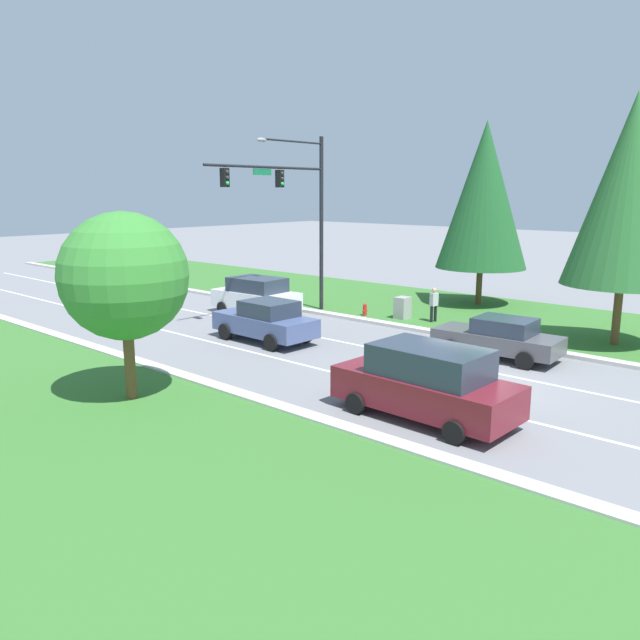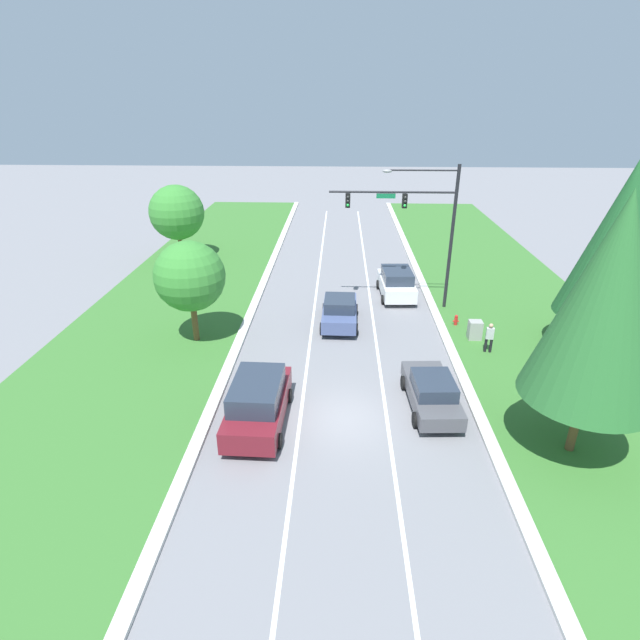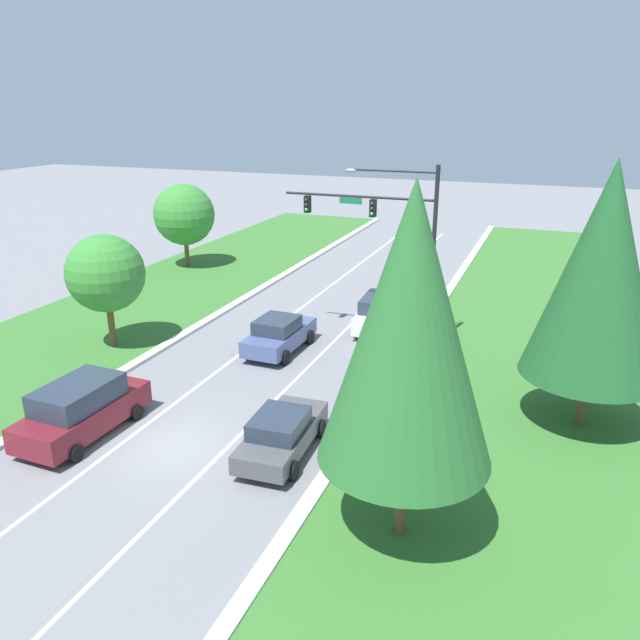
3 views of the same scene
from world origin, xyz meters
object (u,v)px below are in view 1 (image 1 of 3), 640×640
(conifer_near_right_tree, at_px, (484,196))
(oak_far_left_tree, at_px, (124,277))
(traffic_signal_mast, at_px, (294,198))
(graphite_sedan, at_px, (499,338))
(white_suv, at_px, (256,295))
(pedestrian, at_px, (434,304))
(fire_hydrant, at_px, (365,310))
(utility_cabinet, at_px, (402,309))
(burgundy_suv, at_px, (426,382))
(conifer_far_right_tree, at_px, (629,191))
(slate_blue_sedan, at_px, (266,321))

(conifer_near_right_tree, relative_size, oak_far_left_tree, 1.74)
(traffic_signal_mast, distance_m, graphite_sedan, 12.21)
(traffic_signal_mast, distance_m, oak_far_left_tree, 13.59)
(white_suv, height_order, pedestrian, white_suv)
(traffic_signal_mast, xyz_separation_m, oak_far_left_tree, (-12.38, -5.20, -2.04))
(fire_hydrant, height_order, oak_far_left_tree, oak_far_left_tree)
(utility_cabinet, bearing_deg, pedestrian, -77.81)
(white_suv, relative_size, conifer_near_right_tree, 0.48)
(burgundy_suv, xyz_separation_m, conifer_far_right_tree, (11.97, -1.30, 5.10))
(conifer_near_right_tree, distance_m, conifer_far_right_tree, 9.65)
(traffic_signal_mast, relative_size, conifer_near_right_tree, 0.90)
(conifer_far_right_tree, bearing_deg, utility_cabinet, 98.24)
(slate_blue_sedan, height_order, conifer_near_right_tree, conifer_near_right_tree)
(white_suv, bearing_deg, conifer_near_right_tree, -39.51)
(burgundy_suv, height_order, fire_hydrant, burgundy_suv)
(white_suv, bearing_deg, graphite_sedan, -91.80)
(burgundy_suv, xyz_separation_m, utility_cabinet, (10.62, 7.99, -0.46))
(slate_blue_sedan, bearing_deg, pedestrian, -21.67)
(white_suv, distance_m, graphite_sedan, 12.99)
(graphite_sedan, relative_size, fire_hydrant, 6.68)
(white_suv, relative_size, oak_far_left_tree, 0.83)
(burgundy_suv, bearing_deg, traffic_signal_mast, 59.48)
(conifer_near_right_tree, bearing_deg, white_suv, 143.17)
(slate_blue_sedan, distance_m, oak_far_left_tree, 8.64)
(white_suv, relative_size, conifer_far_right_tree, 0.47)
(graphite_sedan, bearing_deg, white_suv, 87.79)
(traffic_signal_mast, relative_size, utility_cabinet, 7.77)
(burgundy_suv, distance_m, slate_blue_sedan, 10.27)
(burgundy_suv, relative_size, fire_hydrant, 7.31)
(oak_far_left_tree, bearing_deg, conifer_near_right_tree, -0.46)
(pedestrian, bearing_deg, burgundy_suv, 40.99)
(graphite_sedan, height_order, conifer_near_right_tree, conifer_near_right_tree)
(white_suv, height_order, conifer_far_right_tree, conifer_far_right_tree)
(slate_blue_sedan, xyz_separation_m, conifer_near_right_tree, (13.39, -2.60, 5.00))
(white_suv, height_order, burgundy_suv, burgundy_suv)
(slate_blue_sedan, xyz_separation_m, oak_far_left_tree, (-7.79, -2.43, 2.84))
(traffic_signal_mast, xyz_separation_m, fire_hydrant, (2.15, -2.73, -5.41))
(fire_hydrant, height_order, conifer_far_right_tree, conifer_far_right_tree)
(slate_blue_sedan, bearing_deg, traffic_signal_mast, 32.44)
(utility_cabinet, bearing_deg, fire_hydrant, 109.24)
(conifer_far_right_tree, bearing_deg, fire_hydrant, 100.08)
(slate_blue_sedan, height_order, graphite_sedan, slate_blue_sedan)
(burgundy_suv, relative_size, pedestrian, 3.03)
(white_suv, relative_size, burgundy_suv, 0.90)
(burgundy_suv, bearing_deg, graphite_sedan, 12.46)
(graphite_sedan, bearing_deg, traffic_signal_mast, 83.50)
(white_suv, height_order, graphite_sedan, white_suv)
(conifer_near_right_tree, bearing_deg, traffic_signal_mast, 148.56)
(white_suv, xyz_separation_m, slate_blue_sedan, (-3.73, -4.63, -0.09))
(pedestrian, relative_size, oak_far_left_tree, 0.30)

